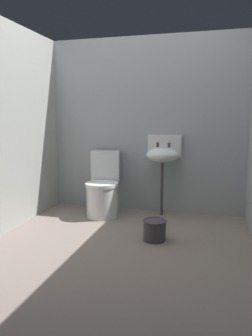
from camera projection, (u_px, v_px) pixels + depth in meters
ground_plane at (117, 250)px, 3.05m from camera, size 2.89×2.98×0.08m
wall_back at (146, 126)px, 4.16m from camera, size 2.89×0.10×2.20m
toilet_near_wall at (103, 189)px, 4.01m from camera, size 0.47×0.64×0.78m
sink at (163, 155)px, 3.95m from camera, size 0.42×0.35×0.99m
bucket at (155, 230)px, 3.19m from camera, size 0.24×0.24×0.21m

